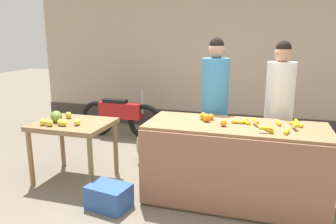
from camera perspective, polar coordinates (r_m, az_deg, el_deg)
The scene contains 12 objects.
ground_plane at distance 3.98m, azimuth 3.69°, elevation -14.15°, with size 24.00×24.00×0.00m, color #756B5B.
market_wall_back at distance 6.32m, azimuth 9.87°, elevation 11.13°, with size 7.70×0.23×3.30m.
fruit_stall_counter at distance 3.71m, azimuth 11.44°, elevation -8.90°, with size 1.94×0.79×0.90m.
side_table_wooden at distance 4.30m, azimuth -16.23°, elevation -3.05°, with size 0.94×0.76×0.77m.
banana_bunch_pile at distance 3.58m, azimuth 17.52°, elevation -2.07°, with size 0.74×0.58×0.07m.
orange_pile at distance 3.65m, azimuth 7.25°, elevation -1.05°, with size 0.33×0.30×0.09m.
mango_papaya_pile at distance 4.28m, azimuth -18.67°, elevation -1.09°, with size 0.52×0.50×0.14m.
vendor_woman_blue_shirt at distance 4.23m, azimuth 8.16°, elevation 0.57°, with size 0.34×0.34×1.81m.
vendor_woman_white_shirt at distance 4.24m, azimuth 18.78°, elevation -0.22°, with size 0.34×0.34×1.78m.
parked_motorcycle at distance 5.99m, azimuth -8.31°, elevation -0.69°, with size 1.60×0.18×0.88m.
produce_crate at distance 3.70m, azimuth -10.31°, elevation -14.35°, with size 0.44×0.32×0.26m, color #3359A5.
produce_sack at distance 4.75m, azimuth -3.60°, elevation -5.96°, with size 0.36×0.30×0.54m, color tan.
Camera 1 is at (0.78, -3.45, 1.83)m, focal length 34.78 mm.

